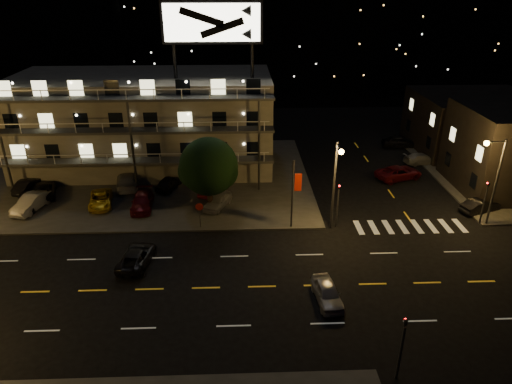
{
  "coord_description": "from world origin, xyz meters",
  "views": [
    {
      "loc": [
        0.57,
        -26.6,
        20.0
      ],
      "look_at": [
        1.87,
        8.0,
        3.74
      ],
      "focal_mm": 32.0,
      "sensor_mm": 36.0,
      "label": 1
    }
  ],
  "objects_px": {
    "road_car_east": "(327,293)",
    "road_car_west": "(137,257)",
    "lot_car_4": "(218,201)",
    "tree": "(208,168)",
    "lot_car_2": "(101,200)",
    "lot_car_7": "(127,180)",
    "side_car_0": "(480,206)"
  },
  "relations": [
    {
      "from": "tree",
      "to": "side_car_0",
      "type": "height_order",
      "value": "tree"
    },
    {
      "from": "side_car_0",
      "to": "road_car_west",
      "type": "bearing_deg",
      "value": 83.55
    },
    {
      "from": "lot_car_4",
      "to": "road_car_east",
      "type": "distance_m",
      "value": 16.22
    },
    {
      "from": "lot_car_7",
      "to": "road_car_east",
      "type": "xyz_separation_m",
      "value": [
        17.6,
        -19.16,
        -0.25
      ]
    },
    {
      "from": "lot_car_7",
      "to": "road_car_east",
      "type": "bearing_deg",
      "value": 120.91
    },
    {
      "from": "tree",
      "to": "road_car_east",
      "type": "height_order",
      "value": "tree"
    },
    {
      "from": "lot_car_4",
      "to": "side_car_0",
      "type": "relative_size",
      "value": 0.98
    },
    {
      "from": "lot_car_4",
      "to": "lot_car_7",
      "type": "bearing_deg",
      "value": 176.62
    },
    {
      "from": "tree",
      "to": "road_car_east",
      "type": "bearing_deg",
      "value": -57.73
    },
    {
      "from": "road_car_east",
      "to": "road_car_west",
      "type": "distance_m",
      "value": 14.71
    },
    {
      "from": "tree",
      "to": "lot_car_4",
      "type": "distance_m",
      "value": 3.6
    },
    {
      "from": "road_car_west",
      "to": "lot_car_7",
      "type": "bearing_deg",
      "value": -67.7
    },
    {
      "from": "lot_car_4",
      "to": "side_car_0",
      "type": "distance_m",
      "value": 24.76
    },
    {
      "from": "lot_car_2",
      "to": "lot_car_7",
      "type": "xyz_separation_m",
      "value": [
        1.61,
        4.25,
        0.15
      ]
    },
    {
      "from": "tree",
      "to": "side_car_0",
      "type": "distance_m",
      "value": 25.71
    },
    {
      "from": "lot_car_4",
      "to": "road_car_west",
      "type": "bearing_deg",
      "value": -98.49
    },
    {
      "from": "lot_car_4",
      "to": "lot_car_7",
      "type": "height_order",
      "value": "lot_car_7"
    },
    {
      "from": "lot_car_7",
      "to": "side_car_0",
      "type": "xyz_separation_m",
      "value": [
        34.32,
        -6.69,
        -0.27
      ]
    },
    {
      "from": "lot_car_4",
      "to": "side_car_0",
      "type": "xyz_separation_m",
      "value": [
        24.7,
        -1.65,
        -0.16
      ]
    },
    {
      "from": "lot_car_4",
      "to": "side_car_0",
      "type": "bearing_deg",
      "value": 20.44
    },
    {
      "from": "lot_car_7",
      "to": "tree",
      "type": "bearing_deg",
      "value": 137.13
    },
    {
      "from": "lot_car_4",
      "to": "road_car_west",
      "type": "height_order",
      "value": "lot_car_4"
    },
    {
      "from": "tree",
      "to": "lot_car_4",
      "type": "height_order",
      "value": "tree"
    },
    {
      "from": "tree",
      "to": "lot_car_2",
      "type": "xyz_separation_m",
      "value": [
        -10.52,
        1.14,
        -3.56
      ]
    },
    {
      "from": "side_car_0",
      "to": "lot_car_4",
      "type": "bearing_deg",
      "value": 66.0
    },
    {
      "from": "lot_car_4",
      "to": "road_car_east",
      "type": "bearing_deg",
      "value": -36.29
    },
    {
      "from": "lot_car_2",
      "to": "road_car_west",
      "type": "distance_m",
      "value": 11.27
    },
    {
      "from": "lot_car_2",
      "to": "tree",
      "type": "bearing_deg",
      "value": -17.23
    },
    {
      "from": "road_car_east",
      "to": "side_car_0",
      "type": "bearing_deg",
      "value": 31.32
    },
    {
      "from": "tree",
      "to": "lot_car_2",
      "type": "height_order",
      "value": "tree"
    },
    {
      "from": "tree",
      "to": "road_car_west",
      "type": "relative_size",
      "value": 1.53
    },
    {
      "from": "lot_car_2",
      "to": "lot_car_4",
      "type": "distance_m",
      "value": 11.26
    }
  ]
}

